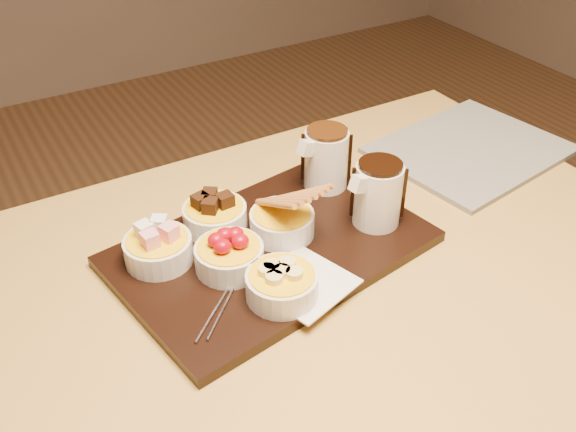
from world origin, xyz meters
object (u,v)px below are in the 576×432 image
bowl_strawberries (229,257)px  pitcher_dark_chocolate (378,195)px  dining_table (300,325)px  pitcher_milk_chocolate (326,160)px  newspaper (470,150)px  serving_board (271,249)px

bowl_strawberries → pitcher_dark_chocolate: size_ratio=0.98×
dining_table → pitcher_milk_chocolate: (0.15, 0.17, 0.17)m
pitcher_milk_chocolate → newspaper: (0.32, -0.02, -0.06)m
pitcher_milk_chocolate → newspaper: bearing=-12.9°
dining_table → newspaper: 0.51m
pitcher_dark_chocolate → newspaper: bearing=10.2°
pitcher_milk_chocolate → newspaper: 0.33m
newspaper → pitcher_milk_chocolate: bearing=167.7°
pitcher_milk_chocolate → newspaper: size_ratio=0.30×
serving_board → newspaper: serving_board is taller
serving_board → newspaper: bearing=-0.2°
dining_table → pitcher_dark_chocolate: pitcher_dark_chocolate is taller
pitcher_dark_chocolate → pitcher_milk_chocolate: same height
dining_table → serving_board: (-0.01, 0.07, 0.11)m
dining_table → newspaper: (0.47, 0.15, 0.10)m
bowl_strawberries → serving_board: bearing=12.8°
dining_table → serving_board: 0.13m
bowl_strawberries → pitcher_dark_chocolate: 0.25m
serving_board → bowl_strawberries: (-0.08, -0.02, 0.03)m
dining_table → bowl_strawberries: bowl_strawberries is taller
dining_table → pitcher_milk_chocolate: pitcher_milk_chocolate is taller
pitcher_dark_chocolate → newspaper: pitcher_dark_chocolate is taller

